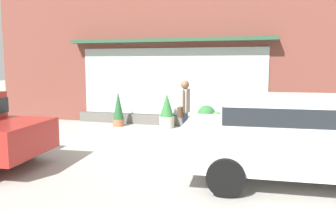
{
  "coord_description": "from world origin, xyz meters",
  "views": [
    {
      "loc": [
        3.16,
        -8.4,
        2.2
      ],
      "look_at": [
        0.46,
        1.2,
        0.96
      ],
      "focal_mm": 35.77,
      "sensor_mm": 36.0,
      "label": 1
    }
  ],
  "objects_px": {
    "parked_car_white": "(297,134)",
    "potted_plant_near_hydrant": "(167,112)",
    "potted_plant_window_left": "(206,117)",
    "potted_plant_by_entrance": "(118,110)",
    "fire_hydrant": "(216,127)",
    "potted_plant_trailing_edge": "(263,121)",
    "pedestrian_with_handbag": "(184,106)"
  },
  "relations": [
    {
      "from": "parked_car_white",
      "to": "potted_plant_near_hydrant",
      "type": "xyz_separation_m",
      "value": [
        -3.77,
        4.51,
        -0.36
      ]
    },
    {
      "from": "potted_plant_window_left",
      "to": "potted_plant_by_entrance",
      "type": "distance_m",
      "value": 3.1
    },
    {
      "from": "fire_hydrant",
      "to": "potted_plant_near_hydrant",
      "type": "relative_size",
      "value": 0.76
    },
    {
      "from": "potted_plant_near_hydrant",
      "to": "potted_plant_by_entrance",
      "type": "relative_size",
      "value": 0.96
    },
    {
      "from": "potted_plant_window_left",
      "to": "potted_plant_near_hydrant",
      "type": "distance_m",
      "value": 1.36
    },
    {
      "from": "potted_plant_window_left",
      "to": "potted_plant_near_hydrant",
      "type": "relative_size",
      "value": 0.68
    },
    {
      "from": "potted_plant_trailing_edge",
      "to": "fire_hydrant",
      "type": "bearing_deg",
      "value": -127.27
    },
    {
      "from": "fire_hydrant",
      "to": "potted_plant_trailing_edge",
      "type": "height_order",
      "value": "potted_plant_trailing_edge"
    },
    {
      "from": "parked_car_white",
      "to": "potted_plant_trailing_edge",
      "type": "distance_m",
      "value": 4.34
    },
    {
      "from": "fire_hydrant",
      "to": "pedestrian_with_handbag",
      "type": "distance_m",
      "value": 1.05
    },
    {
      "from": "parked_car_white",
      "to": "potted_plant_near_hydrant",
      "type": "bearing_deg",
      "value": 126.21
    },
    {
      "from": "parked_car_white",
      "to": "potted_plant_near_hydrant",
      "type": "height_order",
      "value": "parked_car_white"
    },
    {
      "from": "potted_plant_trailing_edge",
      "to": "pedestrian_with_handbag",
      "type": "bearing_deg",
      "value": -138.77
    },
    {
      "from": "potted_plant_near_hydrant",
      "to": "potted_plant_trailing_edge",
      "type": "height_order",
      "value": "potted_plant_near_hydrant"
    },
    {
      "from": "fire_hydrant",
      "to": "potted_plant_trailing_edge",
      "type": "distance_m",
      "value": 2.05
    },
    {
      "from": "fire_hydrant",
      "to": "potted_plant_near_hydrant",
      "type": "bearing_deg",
      "value": 136.3
    },
    {
      "from": "fire_hydrant",
      "to": "potted_plant_by_entrance",
      "type": "relative_size",
      "value": 0.73
    },
    {
      "from": "potted_plant_window_left",
      "to": "potted_plant_trailing_edge",
      "type": "xyz_separation_m",
      "value": [
        1.84,
        -0.35,
        0.02
      ]
    },
    {
      "from": "potted_plant_near_hydrant",
      "to": "potted_plant_trailing_edge",
      "type": "distance_m",
      "value": 3.2
    },
    {
      "from": "pedestrian_with_handbag",
      "to": "potted_plant_near_hydrant",
      "type": "distance_m",
      "value": 2.39
    },
    {
      "from": "fire_hydrant",
      "to": "potted_plant_by_entrance",
      "type": "xyz_separation_m",
      "value": [
        -3.68,
        1.69,
        0.14
      ]
    },
    {
      "from": "parked_car_white",
      "to": "potted_plant_trailing_edge",
      "type": "height_order",
      "value": "parked_car_white"
    },
    {
      "from": "potted_plant_by_entrance",
      "to": "potted_plant_window_left",
      "type": "bearing_deg",
      "value": 5.23
    },
    {
      "from": "pedestrian_with_handbag",
      "to": "potted_plant_window_left",
      "type": "distance_m",
      "value": 2.28
    },
    {
      "from": "parked_car_white",
      "to": "fire_hydrant",
      "type": "bearing_deg",
      "value": 120.85
    },
    {
      "from": "potted_plant_window_left",
      "to": "potted_plant_trailing_edge",
      "type": "relative_size",
      "value": 0.88
    },
    {
      "from": "potted_plant_window_left",
      "to": "potted_plant_near_hydrant",
      "type": "bearing_deg",
      "value": -175.09
    },
    {
      "from": "potted_plant_window_left",
      "to": "potted_plant_by_entrance",
      "type": "relative_size",
      "value": 0.66
    },
    {
      "from": "pedestrian_with_handbag",
      "to": "potted_plant_trailing_edge",
      "type": "height_order",
      "value": "pedestrian_with_handbag"
    },
    {
      "from": "fire_hydrant",
      "to": "potted_plant_window_left",
      "type": "xyz_separation_m",
      "value": [
        -0.6,
        1.98,
        -0.04
      ]
    },
    {
      "from": "fire_hydrant",
      "to": "parked_car_white",
      "type": "distance_m",
      "value": 3.25
    },
    {
      "from": "potted_plant_near_hydrant",
      "to": "potted_plant_trailing_edge",
      "type": "relative_size",
      "value": 1.28
    }
  ]
}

